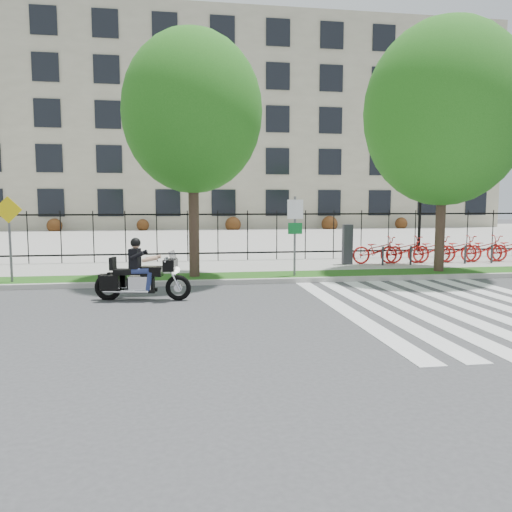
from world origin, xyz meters
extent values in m
plane|color=#3A3A3D|center=(0.00, 0.00, 0.00)|extent=(120.00, 120.00, 0.00)
cube|color=#A8A59E|center=(0.00, 4.10, 0.07)|extent=(60.00, 0.20, 0.15)
cube|color=#1C5014|center=(0.00, 4.95, 0.07)|extent=(60.00, 1.50, 0.15)
cube|color=#ADACA2|center=(0.00, 7.45, 0.07)|extent=(60.00, 3.50, 0.15)
cube|color=#ADACA2|center=(0.00, 25.00, 0.05)|extent=(80.00, 34.00, 0.10)
cube|color=gray|center=(0.00, 45.00, 10.00)|extent=(60.00, 20.00, 20.00)
cylinder|color=black|center=(10.00, 12.00, 2.00)|extent=(0.14, 0.14, 4.00)
cylinder|color=black|center=(10.00, 12.00, 3.90)|extent=(0.06, 0.70, 0.70)
sphere|color=white|center=(9.65, 12.00, 4.00)|extent=(0.36, 0.36, 0.36)
sphere|color=white|center=(10.35, 12.00, 4.00)|extent=(0.36, 0.36, 0.36)
cylinder|color=#3E2A21|center=(-1.07, 4.95, 2.03)|extent=(0.32, 0.32, 3.77)
ellipsoid|color=#195D15|center=(-1.07, 4.95, 5.20)|extent=(4.28, 4.28, 4.92)
cylinder|color=#3E2A21|center=(7.17, 4.95, 1.98)|extent=(0.32, 0.32, 3.66)
ellipsoid|color=#195D15|center=(7.17, 4.95, 5.39)|extent=(5.28, 5.28, 6.08)
cube|color=#2D2D33|center=(4.71, 7.20, 0.90)|extent=(0.35, 0.25, 1.50)
imported|color=red|center=(5.91, 7.20, 0.67)|extent=(1.98, 0.69, 1.04)
cylinder|color=#2D2D33|center=(5.91, 6.70, 0.50)|extent=(0.08, 0.08, 0.70)
imported|color=red|center=(7.01, 7.20, 0.67)|extent=(1.98, 0.69, 1.04)
cylinder|color=#2D2D33|center=(7.01, 6.70, 0.50)|extent=(0.08, 0.08, 0.70)
imported|color=red|center=(8.11, 7.20, 0.67)|extent=(1.98, 0.69, 1.04)
cylinder|color=#2D2D33|center=(8.11, 6.70, 0.50)|extent=(0.08, 0.08, 0.70)
imported|color=red|center=(9.21, 7.20, 0.67)|extent=(1.98, 0.69, 1.04)
cylinder|color=#2D2D33|center=(9.21, 6.70, 0.50)|extent=(0.08, 0.08, 0.70)
imported|color=red|center=(10.31, 7.20, 0.67)|extent=(1.98, 0.69, 1.04)
cylinder|color=#2D2D33|center=(10.31, 6.70, 0.50)|extent=(0.08, 0.08, 0.70)
imported|color=red|center=(11.41, 7.20, 0.67)|extent=(1.98, 0.69, 1.04)
cylinder|color=#59595B|center=(2.07, 4.60, 1.40)|extent=(0.07, 0.07, 2.50)
cube|color=white|center=(2.07, 4.56, 2.25)|extent=(0.50, 0.03, 0.60)
cube|color=#0C6626|center=(2.07, 4.56, 1.65)|extent=(0.45, 0.03, 0.35)
cylinder|color=#59595B|center=(-6.37, 4.60, 1.35)|extent=(0.07, 0.07, 2.40)
cube|color=yellow|center=(-6.37, 4.56, 2.25)|extent=(0.78, 0.03, 0.78)
torus|color=black|center=(-1.57, 1.81, 0.32)|extent=(0.66, 0.25, 0.65)
torus|color=black|center=(-3.33, 2.16, 0.32)|extent=(0.70, 0.27, 0.69)
cube|color=black|center=(-1.75, 1.84, 0.90)|extent=(0.38, 0.56, 0.28)
cube|color=#26262B|center=(-1.69, 1.83, 1.11)|extent=(0.23, 0.49, 0.29)
cube|color=silver|center=(-2.49, 1.99, 0.42)|extent=(0.62, 0.43, 0.38)
cube|color=black|center=(-2.22, 1.94, 0.74)|extent=(0.57, 0.42, 0.25)
cube|color=black|center=(-2.82, 2.06, 0.72)|extent=(0.71, 0.46, 0.13)
cube|color=black|center=(-3.19, 2.13, 0.92)|extent=(0.16, 0.33, 0.32)
cube|color=black|center=(-3.24, 1.85, 0.47)|extent=(0.49, 0.24, 0.38)
cube|color=black|center=(-3.13, 2.41, 0.47)|extent=(0.49, 0.24, 0.38)
cube|color=black|center=(-2.63, 2.02, 1.06)|extent=(0.30, 0.41, 0.49)
sphere|color=tan|center=(-2.60, 2.01, 1.41)|extent=(0.22, 0.22, 0.22)
sphere|color=black|center=(-2.60, 2.01, 1.45)|extent=(0.25, 0.25, 0.25)
camera|label=1|loc=(-1.51, -10.71, 2.42)|focal=35.00mm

